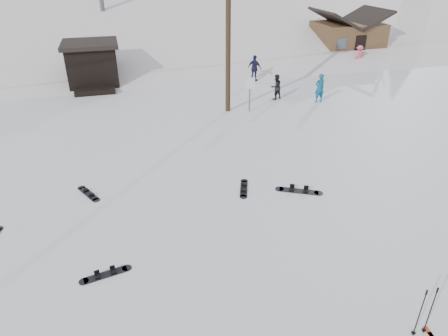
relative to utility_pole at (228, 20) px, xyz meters
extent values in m
plane|color=white|center=(-2.00, -14.00, -4.68)|extent=(200.00, 200.00, 0.00)
cube|color=white|center=(-2.00, 41.00, -16.68)|extent=(60.00, 85.24, 65.97)
cube|color=white|center=(36.00, 36.00, -15.68)|extent=(45.66, 93.98, 54.59)
cylinder|color=#3A2819|center=(0.00, 0.00, -0.18)|extent=(0.26, 0.26, 9.00)
cylinder|color=#595B60|center=(1.10, -0.40, -3.78)|extent=(0.07, 0.07, 1.80)
cube|color=white|center=(1.10, -0.44, -3.13)|extent=(0.50, 0.04, 0.60)
cube|color=black|center=(-7.00, 7.00, -3.43)|extent=(3.00, 3.00, 2.50)
cube|color=black|center=(-7.00, 7.00, -2.06)|extent=(3.40, 3.40, 0.25)
cube|color=black|center=(-7.00, 5.20, -4.53)|extent=(2.40, 1.20, 0.30)
cube|color=brown|center=(13.00, 10.00, -3.33)|extent=(5.00, 4.00, 2.70)
cube|color=black|center=(11.65, 10.00, -1.63)|extent=(2.69, 4.40, 1.43)
cube|color=black|center=(14.35, 10.00, -1.63)|extent=(2.69, 4.40, 1.43)
cube|color=black|center=(13.00, 7.98, -3.58)|extent=(0.90, 0.06, 1.90)
cylinder|color=black|center=(-0.01, -15.14, -4.02)|extent=(0.03, 0.03, 1.31)
cylinder|color=black|center=(-0.01, -15.14, -4.62)|extent=(0.10, 0.10, 0.01)
cylinder|color=black|center=(-0.01, -15.14, -3.39)|extent=(0.04, 0.04, 0.12)
cylinder|color=black|center=(0.26, -15.14, -4.02)|extent=(0.03, 0.03, 1.31)
cylinder|color=black|center=(0.26, -15.14, -4.62)|extent=(0.10, 0.10, 0.01)
cylinder|color=black|center=(0.26, -15.14, -3.39)|extent=(0.04, 0.04, 0.12)
cube|color=black|center=(-6.62, -11.34, -4.67)|extent=(1.16, 0.47, 0.02)
cylinder|color=black|center=(-6.07, -11.24, -4.67)|extent=(0.26, 0.26, 0.02)
cylinder|color=black|center=(-7.18, -11.45, -4.67)|extent=(0.26, 0.26, 0.02)
cube|color=black|center=(-6.42, -11.31, -4.62)|extent=(0.17, 0.21, 0.07)
cube|color=black|center=(-6.82, -11.38, -4.62)|extent=(0.17, 0.21, 0.07)
cube|color=black|center=(-7.15, -6.98, -4.67)|extent=(0.76, 1.14, 0.02)
cylinder|color=black|center=(-7.42, -6.47, -4.67)|extent=(0.26, 0.26, 0.02)
cylinder|color=black|center=(-6.89, -7.48, -4.67)|extent=(0.26, 0.26, 0.02)
cube|color=black|center=(-7.25, -6.79, -4.62)|extent=(0.23, 0.21, 0.08)
cube|color=black|center=(-7.06, -7.16, -4.62)|extent=(0.23, 0.21, 0.08)
cube|color=black|center=(0.14, -8.80, -4.67)|extent=(1.37, 0.92, 0.03)
cylinder|color=black|center=(0.76, -9.12, -4.67)|extent=(0.32, 0.32, 0.03)
cylinder|color=black|center=(-0.47, -8.49, -4.67)|extent=(0.32, 0.32, 0.03)
cube|color=black|center=(0.37, -8.92, -4.61)|extent=(0.26, 0.28, 0.09)
cube|color=black|center=(-0.08, -8.69, -4.61)|extent=(0.26, 0.28, 0.09)
cube|color=black|center=(-1.71, -8.11, -4.67)|extent=(0.62, 1.15, 0.02)
cylinder|color=black|center=(-1.52, -7.58, -4.67)|extent=(0.26, 0.26, 0.02)
cylinder|color=black|center=(-1.90, -8.64, -4.67)|extent=(0.26, 0.26, 0.02)
cube|color=black|center=(-1.64, -7.92, -4.62)|extent=(0.22, 0.19, 0.07)
cube|color=black|center=(-1.78, -8.30, -4.62)|extent=(0.22, 0.19, 0.07)
imported|color=#0B5074|center=(5.45, 0.02, -3.86)|extent=(0.63, 0.45, 1.64)
imported|color=black|center=(3.25, 1.18, -3.95)|extent=(0.82, 0.71, 1.46)
imported|color=#E95277|center=(12.36, 6.97, -3.92)|extent=(1.12, 0.88, 1.52)
imported|color=#19173B|center=(3.32, 5.11, -3.83)|extent=(0.98, 1.02, 1.71)
camera|label=1|loc=(-5.72, -19.90, 2.84)|focal=32.00mm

